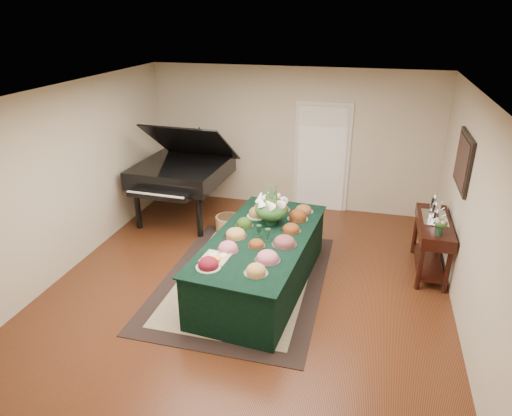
% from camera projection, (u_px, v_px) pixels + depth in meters
% --- Properties ---
extents(ground, '(6.00, 6.00, 0.00)m').
position_uv_depth(ground, '(251.00, 282.00, 6.60)').
color(ground, black).
rests_on(ground, ground).
extents(area_rug, '(2.28, 3.19, 0.01)m').
position_uv_depth(area_rug, '(244.00, 280.00, 6.65)').
color(area_rug, black).
rests_on(area_rug, ground).
extents(kitchen_doorway, '(1.05, 0.07, 2.10)m').
position_uv_depth(kitchen_doorway, '(322.00, 159.00, 8.69)').
color(kitchen_doorway, beige).
rests_on(kitchen_doorway, ground).
extents(buffet_table, '(1.48, 2.77, 0.79)m').
position_uv_depth(buffet_table, '(261.00, 261.00, 6.37)').
color(buffet_table, black).
rests_on(buffet_table, ground).
extents(food_platters, '(1.14, 2.23, 0.12)m').
position_uv_depth(food_platters, '(264.00, 232.00, 6.25)').
color(food_platters, silver).
rests_on(food_platters, buffet_table).
extents(cutting_board, '(0.35, 0.35, 0.10)m').
position_uv_depth(cutting_board, '(216.00, 255.00, 5.67)').
color(cutting_board, tan).
rests_on(cutting_board, buffet_table).
extents(green_goblets, '(0.22, 0.16, 0.18)m').
position_uv_depth(green_goblets, '(263.00, 233.00, 6.12)').
color(green_goblets, '#14321D').
rests_on(green_goblets, buffet_table).
extents(floral_centerpiece, '(0.48, 0.48, 0.48)m').
position_uv_depth(floral_centerpiece, '(271.00, 206.00, 6.49)').
color(floral_centerpiece, '#14321D').
rests_on(floral_centerpiece, buffet_table).
extents(grand_piano, '(1.70, 1.89, 1.85)m').
position_uv_depth(grand_piano, '(182.00, 171.00, 8.29)').
color(grand_piano, black).
rests_on(grand_piano, ground).
extents(wicker_basket, '(0.44, 0.44, 0.28)m').
position_uv_depth(wicker_basket, '(228.00, 224.00, 8.09)').
color(wicker_basket, '#9D6F3F').
rests_on(wicker_basket, ground).
extents(mahogany_sideboard, '(0.45, 1.29, 0.84)m').
position_uv_depth(mahogany_sideboard, '(433.00, 232.00, 6.64)').
color(mahogany_sideboard, black).
rests_on(mahogany_sideboard, ground).
extents(tea_service, '(0.34, 0.58, 0.30)m').
position_uv_depth(tea_service, '(436.00, 210.00, 6.63)').
color(tea_service, silver).
rests_on(tea_service, mahogany_sideboard).
extents(pink_bouquet, '(0.20, 0.20, 0.25)m').
position_uv_depth(pink_bouquet, '(441.00, 224.00, 6.08)').
color(pink_bouquet, '#14321D').
rests_on(pink_bouquet, mahogany_sideboard).
extents(wall_painting, '(0.05, 0.95, 0.75)m').
position_uv_depth(wall_painting, '(463.00, 161.00, 6.15)').
color(wall_painting, black).
rests_on(wall_painting, ground).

